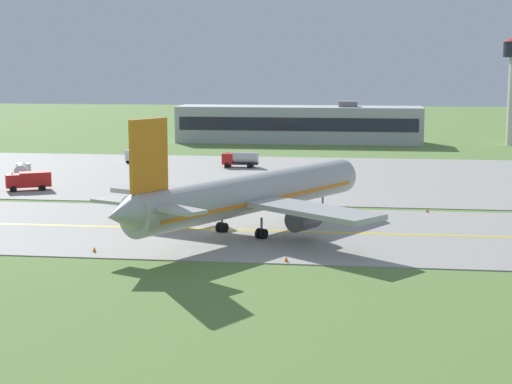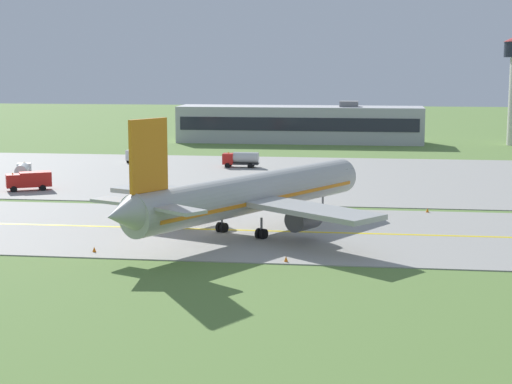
# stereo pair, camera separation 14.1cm
# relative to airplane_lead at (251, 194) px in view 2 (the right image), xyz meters

# --- Properties ---
(ground_plane) EXTENTS (500.00, 500.00, 0.00)m
(ground_plane) POSITION_rel_airplane_lead_xyz_m (-3.59, 1.14, -4.13)
(ground_plane) COLOR olive
(taxiway_strip) EXTENTS (240.00, 28.00, 0.10)m
(taxiway_strip) POSITION_rel_airplane_lead_xyz_m (-3.59, 1.14, -4.08)
(taxiway_strip) COLOR #9E9B93
(taxiway_strip) RESTS_ON ground
(apron_pad) EXTENTS (140.00, 52.00, 0.10)m
(apron_pad) POSITION_rel_airplane_lead_xyz_m (6.41, 43.14, -4.08)
(apron_pad) COLOR #9E9B93
(apron_pad) RESTS_ON ground
(taxiway_centreline) EXTENTS (220.00, 0.60, 0.01)m
(taxiway_centreline) POSITION_rel_airplane_lead_xyz_m (-3.59, 1.14, -4.03)
(taxiway_centreline) COLOR yellow
(taxiway_centreline) RESTS_ON taxiway_strip
(airplane_lead) EXTENTS (29.86, 35.86, 12.70)m
(airplane_lead) POSITION_rel_airplane_lead_xyz_m (0.00, 0.00, 0.00)
(airplane_lead) COLOR #ADADA8
(airplane_lead) RESTS_ON ground
(service_truck_baggage) EXTENTS (6.01, 2.40, 2.65)m
(service_truck_baggage) POSITION_rel_airplane_lead_xyz_m (-9.09, 53.16, -2.60)
(service_truck_baggage) COLOR red
(service_truck_baggage) RESTS_ON ground
(service_truck_fuel) EXTENTS (6.27, 4.60, 2.60)m
(service_truck_fuel) POSITION_rel_airplane_lead_xyz_m (-34.20, 24.47, -2.60)
(service_truck_fuel) COLOR red
(service_truck_fuel) RESTS_ON ground
(service_truck_catering) EXTENTS (3.75, 6.34, 2.65)m
(service_truck_catering) POSITION_rel_airplane_lead_xyz_m (-39.00, 33.59, -2.60)
(service_truck_catering) COLOR silver
(service_truck_catering) RESTS_ON ground
(service_truck_pushback) EXTENTS (4.02, 6.72, 2.59)m
(service_truck_pushback) POSITION_rel_airplane_lead_xyz_m (-28.10, 57.39, -2.95)
(service_truck_pushback) COLOR silver
(service_truck_pushback) RESTS_ON ground
(terminal_building) EXTENTS (53.34, 10.64, 9.10)m
(terminal_building) POSITION_rel_airplane_lead_xyz_m (-2.85, 98.66, -0.16)
(terminal_building) COLOR #B2B2B7
(terminal_building) RESTS_ON ground
(traffic_cone_near_edge) EXTENTS (0.44, 0.44, 0.60)m
(traffic_cone_near_edge) POSITION_rel_airplane_lead_xyz_m (-13.25, -10.67, -3.83)
(traffic_cone_near_edge) COLOR orange
(traffic_cone_near_edge) RESTS_ON ground
(traffic_cone_mid_edge) EXTENTS (0.44, 0.44, 0.60)m
(traffic_cone_mid_edge) POSITION_rel_airplane_lead_xyz_m (4.87, -12.10, -3.83)
(traffic_cone_mid_edge) COLOR orange
(traffic_cone_mid_edge) RESTS_ON ground
(traffic_cone_far_edge) EXTENTS (0.44, 0.44, 0.60)m
(traffic_cone_far_edge) POSITION_rel_airplane_lead_xyz_m (19.02, 14.45, -3.83)
(traffic_cone_far_edge) COLOR orange
(traffic_cone_far_edge) RESTS_ON ground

